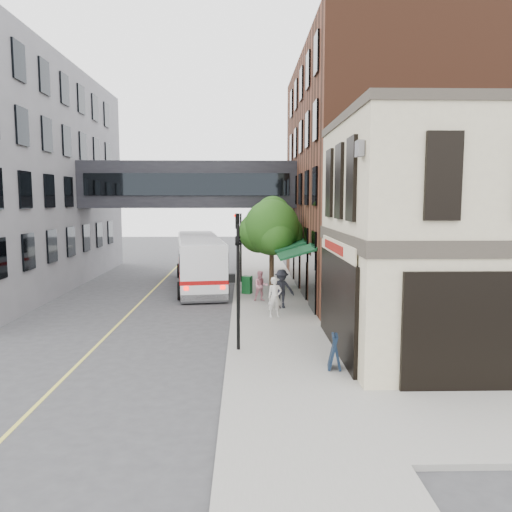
{
  "coord_description": "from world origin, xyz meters",
  "views": [
    {
      "loc": [
        0.62,
        -15.52,
        5.51
      ],
      "look_at": [
        1.09,
        4.15,
        3.3
      ],
      "focal_mm": 35.0,
      "sensor_mm": 36.0,
      "label": 1
    }
  ],
  "objects_px": {
    "pedestrian_b": "(261,286)",
    "sandwich_board": "(335,352)",
    "newspaper_box": "(247,285)",
    "pedestrian_c": "(282,289)",
    "pedestrian_a": "(275,297)",
    "bus": "(199,259)"
  },
  "relations": [
    {
      "from": "pedestrian_b",
      "to": "sandwich_board",
      "type": "relative_size",
      "value": 1.46
    },
    {
      "from": "newspaper_box",
      "to": "sandwich_board",
      "type": "xyz_separation_m",
      "value": [
        2.71,
        -12.97,
        0.05
      ]
    },
    {
      "from": "pedestrian_c",
      "to": "newspaper_box",
      "type": "relative_size",
      "value": 1.92
    },
    {
      "from": "pedestrian_c",
      "to": "sandwich_board",
      "type": "bearing_deg",
      "value": -94.34
    },
    {
      "from": "pedestrian_b",
      "to": "pedestrian_c",
      "type": "xyz_separation_m",
      "value": [
        0.98,
        -1.78,
        0.16
      ]
    },
    {
      "from": "newspaper_box",
      "to": "pedestrian_c",
      "type": "bearing_deg",
      "value": -45.05
    },
    {
      "from": "pedestrian_a",
      "to": "bus",
      "type": "bearing_deg",
      "value": 102.41
    },
    {
      "from": "pedestrian_a",
      "to": "pedestrian_b",
      "type": "distance_m",
      "value": 3.75
    },
    {
      "from": "pedestrian_b",
      "to": "sandwich_board",
      "type": "xyz_separation_m",
      "value": [
        1.99,
        -10.8,
        -0.25
      ]
    },
    {
      "from": "pedestrian_a",
      "to": "newspaper_box",
      "type": "bearing_deg",
      "value": 89.47
    },
    {
      "from": "newspaper_box",
      "to": "pedestrian_b",
      "type": "bearing_deg",
      "value": -49.95
    },
    {
      "from": "pedestrian_b",
      "to": "pedestrian_c",
      "type": "distance_m",
      "value": 2.04
    },
    {
      "from": "sandwich_board",
      "to": "pedestrian_c",
      "type": "bearing_deg",
      "value": 104.13
    },
    {
      "from": "bus",
      "to": "pedestrian_a",
      "type": "bearing_deg",
      "value": -65.16
    },
    {
      "from": "bus",
      "to": "sandwich_board",
      "type": "relative_size",
      "value": 10.76
    },
    {
      "from": "pedestrian_b",
      "to": "pedestrian_a",
      "type": "bearing_deg",
      "value": -88.7
    },
    {
      "from": "newspaper_box",
      "to": "sandwich_board",
      "type": "height_order",
      "value": "sandwich_board"
    },
    {
      "from": "bus",
      "to": "pedestrian_c",
      "type": "bearing_deg",
      "value": -57.08
    },
    {
      "from": "pedestrian_c",
      "to": "newspaper_box",
      "type": "xyz_separation_m",
      "value": [
        -1.69,
        3.95,
        -0.47
      ]
    },
    {
      "from": "sandwich_board",
      "to": "newspaper_box",
      "type": "bearing_deg",
      "value": 109.5
    },
    {
      "from": "pedestrian_c",
      "to": "pedestrian_b",
      "type": "bearing_deg",
      "value": 107.95
    },
    {
      "from": "bus",
      "to": "pedestrian_a",
      "type": "relative_size",
      "value": 6.43
    }
  ]
}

